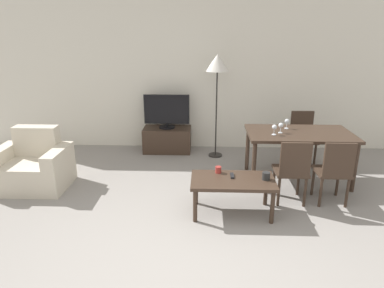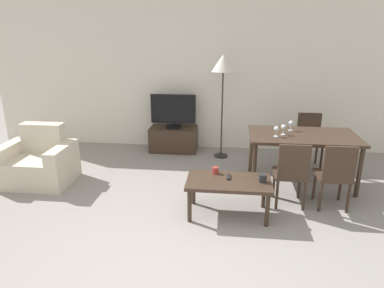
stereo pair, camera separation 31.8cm
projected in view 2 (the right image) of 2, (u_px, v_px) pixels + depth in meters
name	position (u px, v px, depth m)	size (l,w,h in m)	color
ground_plane	(163.00, 274.00, 3.10)	(18.00, 18.00, 0.00)	gray
wall_back	(200.00, 75.00, 6.13)	(7.79, 0.06, 2.70)	silver
armchair	(38.00, 163.00, 4.93)	(0.97, 0.73, 0.82)	beige
tv_stand	(174.00, 139.00, 6.25)	(0.84, 0.47, 0.44)	#38281E
tv	(173.00, 111.00, 6.08)	(0.80, 0.28, 0.60)	black
coffee_table	(229.00, 185.00, 4.00)	(0.98, 0.55, 0.44)	#38281E
dining_table	(303.00, 140.00, 4.77)	(1.47, 0.86, 0.73)	#38281E
dining_chair_near	(291.00, 172.00, 4.16)	(0.40, 0.40, 0.85)	#38281E
dining_chair_far	(309.00, 137.00, 5.49)	(0.40, 0.40, 0.85)	#38281E
dining_chair_near_right	(335.00, 173.00, 4.10)	(0.40, 0.40, 0.85)	#38281E
floor_lamp	(223.00, 67.00, 5.53)	(0.40, 0.40, 1.74)	black
remote_primary	(229.00, 177.00, 4.06)	(0.04, 0.15, 0.02)	black
cup_white_near	(263.00, 178.00, 3.93)	(0.09, 0.09, 0.09)	black
cup_colored_far	(215.00, 170.00, 4.16)	(0.07, 0.07, 0.08)	maroon
wine_glass_left	(291.00, 124.00, 4.90)	(0.07, 0.07, 0.15)	silver
wine_glass_center	(276.00, 129.00, 4.62)	(0.07, 0.07, 0.15)	silver
wine_glass_right	(284.00, 128.00, 4.70)	(0.07, 0.07, 0.15)	silver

